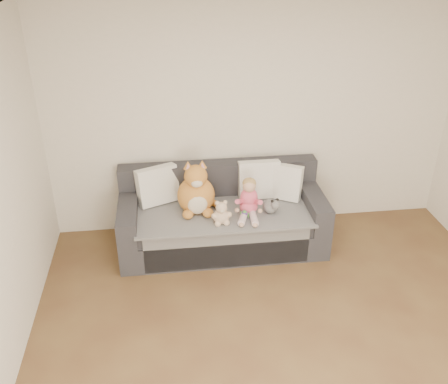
# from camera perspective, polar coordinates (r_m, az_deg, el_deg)

# --- Properties ---
(room_shell) EXTENTS (5.00, 5.00, 5.00)m
(room_shell) POSITION_cam_1_polar(r_m,az_deg,el_deg) (3.67, 9.14, -2.80)
(room_shell) COLOR brown
(room_shell) RESTS_ON ground
(sofa) EXTENTS (2.20, 0.94, 0.85)m
(sofa) POSITION_cam_1_polar(r_m,az_deg,el_deg) (5.48, -0.25, -3.10)
(sofa) COLOR #2A2A2F
(sofa) RESTS_ON ground
(cushion_left) EXTENTS (0.49, 0.36, 0.42)m
(cushion_left) POSITION_cam_1_polar(r_m,az_deg,el_deg) (5.43, -7.61, 0.75)
(cushion_left) COLOR white
(cushion_left) RESTS_ON sofa
(cushion_right_back) EXTENTS (0.45, 0.21, 0.43)m
(cushion_right_back) POSITION_cam_1_polar(r_m,az_deg,el_deg) (5.51, 4.04, 1.45)
(cushion_right_back) COLOR white
(cushion_right_back) RESTS_ON sofa
(cushion_right_front) EXTENTS (0.46, 0.37, 0.40)m
(cushion_right_front) POSITION_cam_1_polar(r_m,az_deg,el_deg) (5.52, 6.69, 1.20)
(cushion_right_front) COLOR white
(cushion_right_front) RESTS_ON sofa
(toddler) EXTENTS (0.29, 0.42, 0.41)m
(toddler) POSITION_cam_1_polar(r_m,az_deg,el_deg) (5.18, 2.86, -0.90)
(toddler) COLOR #DC4D7F
(toddler) RESTS_ON sofa
(plush_cat) EXTENTS (0.48, 0.42, 0.60)m
(plush_cat) POSITION_cam_1_polar(r_m,az_deg,el_deg) (5.21, -3.17, -0.07)
(plush_cat) COLOR #BC7A29
(plush_cat) RESTS_ON sofa
(teddy_bear) EXTENTS (0.21, 0.16, 0.27)m
(teddy_bear) POSITION_cam_1_polar(r_m,az_deg,el_deg) (5.04, -0.30, -2.57)
(teddy_bear) COLOR beige
(teddy_bear) RESTS_ON sofa
(plush_cow) EXTENTS (0.16, 0.23, 0.19)m
(plush_cow) POSITION_cam_1_polar(r_m,az_deg,el_deg) (5.27, 5.40, -1.56)
(plush_cow) COLOR white
(plush_cow) RESTS_ON sofa
(sippy_cup) EXTENTS (0.09, 0.07, 0.10)m
(sippy_cup) POSITION_cam_1_polar(r_m,az_deg,el_deg) (5.16, 2.37, -2.53)
(sippy_cup) COLOR #623BA2
(sippy_cup) RESTS_ON sofa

